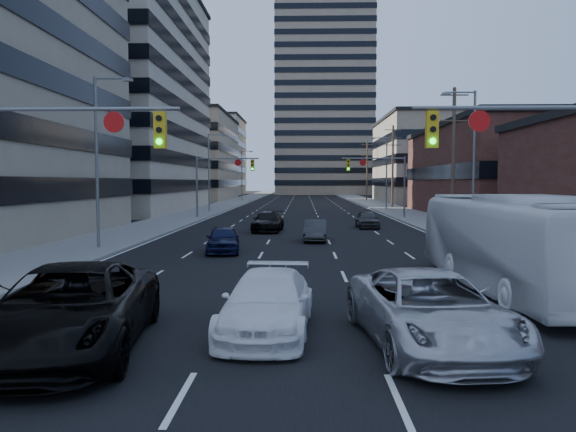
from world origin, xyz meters
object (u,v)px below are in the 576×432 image
(white_van, at_px, (268,303))
(sedan_blue, at_px, (223,239))
(black_pickup, at_px, (70,309))
(silver_suv, at_px, (430,310))
(transit_bus, at_px, (510,243))

(white_van, height_order, sedan_blue, white_van)
(black_pickup, xyz_separation_m, white_van, (4.09, 1.56, -0.19))
(black_pickup, bearing_deg, sedan_blue, 80.06)
(white_van, xyz_separation_m, silver_suv, (3.59, -1.07, 0.10))
(transit_bus, height_order, sedan_blue, transit_bus)
(black_pickup, relative_size, white_van, 1.32)
(white_van, xyz_separation_m, transit_bus, (7.55, 5.15, 0.88))
(silver_suv, bearing_deg, sedan_blue, 106.84)
(black_pickup, height_order, silver_suv, black_pickup)
(silver_suv, relative_size, sedan_blue, 1.47)
(silver_suv, bearing_deg, transit_bus, 51.33)
(white_van, height_order, silver_suv, silver_suv)
(white_van, relative_size, silver_suv, 0.84)
(silver_suv, xyz_separation_m, sedan_blue, (-6.77, 15.93, -0.14))
(sedan_blue, bearing_deg, black_pickup, -99.03)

